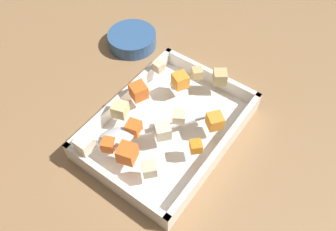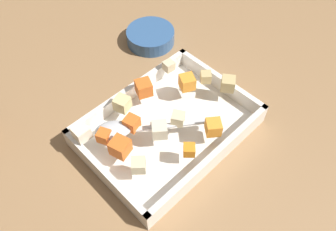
# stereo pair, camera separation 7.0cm
# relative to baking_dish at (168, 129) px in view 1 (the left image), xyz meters

# --- Properties ---
(ground_plane) EXTENTS (4.00, 4.00, 0.00)m
(ground_plane) POSITION_rel_baking_dish_xyz_m (-0.01, 0.02, -0.01)
(ground_plane) COLOR #936D47
(baking_dish) EXTENTS (0.35, 0.26, 0.05)m
(baking_dish) POSITION_rel_baking_dish_xyz_m (0.00, 0.00, 0.00)
(baking_dish) COLOR white
(baking_dish) RESTS_ON ground_plane
(carrot_chunk_rim_edge) EXTENTS (0.04, 0.04, 0.03)m
(carrot_chunk_rim_edge) POSITION_rel_baking_dish_xyz_m (0.04, -0.09, 0.05)
(carrot_chunk_rim_edge) COLOR orange
(carrot_chunk_rim_edge) RESTS_ON baking_dish
(carrot_chunk_far_right) EXTENTS (0.03, 0.03, 0.03)m
(carrot_chunk_far_right) POSITION_rel_baking_dish_xyz_m (-0.07, 0.04, 0.05)
(carrot_chunk_far_right) COLOR orange
(carrot_chunk_far_right) RESTS_ON baking_dish
(carrot_chunk_back_center) EXTENTS (0.04, 0.04, 0.03)m
(carrot_chunk_back_center) POSITION_rel_baking_dish_xyz_m (0.09, 0.03, 0.05)
(carrot_chunk_back_center) COLOR orange
(carrot_chunk_back_center) RESTS_ON baking_dish
(carrot_chunk_center) EXTENTS (0.04, 0.04, 0.03)m
(carrot_chunk_center) POSITION_rel_baking_dish_xyz_m (0.01, 0.09, 0.05)
(carrot_chunk_center) COLOR orange
(carrot_chunk_center) RESTS_ON baking_dish
(carrot_chunk_heap_side) EXTENTS (0.03, 0.03, 0.02)m
(carrot_chunk_heap_side) POSITION_rel_baking_dish_xyz_m (-0.13, 0.05, 0.05)
(carrot_chunk_heap_side) COLOR orange
(carrot_chunk_heap_side) RESTS_ON baking_dish
(carrot_chunk_corner_nw) EXTENTS (0.03, 0.03, 0.02)m
(carrot_chunk_corner_nw) POSITION_rel_baking_dish_xyz_m (-0.03, -0.09, 0.05)
(carrot_chunk_corner_nw) COLOR orange
(carrot_chunk_corner_nw) RESTS_ON baking_dish
(carrot_chunk_corner_sw) EXTENTS (0.04, 0.04, 0.03)m
(carrot_chunk_corner_sw) POSITION_rel_baking_dish_xyz_m (-0.12, 0.01, 0.05)
(carrot_chunk_corner_sw) COLOR orange
(carrot_chunk_corner_sw) RESTS_ON baking_dish
(potato_chunk_front_center) EXTENTS (0.04, 0.04, 0.03)m
(potato_chunk_front_center) POSITION_rel_baking_dish_xyz_m (-0.12, -0.05, 0.05)
(potato_chunk_front_center) COLOR beige
(potato_chunk_front_center) RESTS_ON baking_dish
(potato_chunk_mid_right) EXTENTS (0.04, 0.04, 0.03)m
(potato_chunk_mid_right) POSITION_rel_baking_dish_xyz_m (0.15, -0.03, 0.05)
(potato_chunk_mid_right) COLOR tan
(potato_chunk_mid_right) RESTS_ON baking_dish
(potato_chunk_mid_left) EXTENTS (0.04, 0.04, 0.03)m
(potato_chunk_mid_left) POSITION_rel_baking_dish_xyz_m (0.01, -0.02, 0.05)
(potato_chunk_mid_left) COLOR beige
(potato_chunk_mid_left) RESTS_ON baking_dish
(potato_chunk_near_spoon) EXTENTS (0.04, 0.04, 0.03)m
(potato_chunk_near_spoon) POSITION_rel_baking_dish_xyz_m (-0.05, 0.09, 0.05)
(potato_chunk_near_spoon) COLOR #E0CC89
(potato_chunk_near_spoon) RESTS_ON baking_dish
(potato_chunk_under_handle) EXTENTS (0.03, 0.03, 0.02)m
(potato_chunk_under_handle) POSITION_rel_baking_dish_xyz_m (0.10, 0.10, 0.05)
(potato_chunk_under_handle) COLOR beige
(potato_chunk_under_handle) RESTS_ON baking_dish
(potato_chunk_near_left) EXTENTS (0.03, 0.03, 0.02)m
(potato_chunk_near_left) POSITION_rel_baking_dish_xyz_m (0.14, 0.01, 0.05)
(potato_chunk_near_left) COLOR tan
(potato_chunk_near_left) RESTS_ON baking_dish
(parsnip_chunk_far_left) EXTENTS (0.04, 0.04, 0.03)m
(parsnip_chunk_far_left) POSITION_rel_baking_dish_xyz_m (-0.04, -0.02, 0.05)
(parsnip_chunk_far_left) COLOR beige
(parsnip_chunk_far_left) RESTS_ON baking_dish
(parsnip_chunk_heap_top) EXTENTS (0.03, 0.03, 0.03)m
(parsnip_chunk_heap_top) POSITION_rel_baking_dish_xyz_m (-0.15, 0.09, 0.05)
(parsnip_chunk_heap_top) COLOR silver
(parsnip_chunk_heap_top) RESTS_ON baking_dish
(serving_spoon) EXTENTS (0.21, 0.17, 0.02)m
(serving_spoon) POSITION_rel_baking_dish_xyz_m (-0.09, 0.04, 0.05)
(serving_spoon) COLOR silver
(serving_spoon) RESTS_ON baking_dish
(small_prep_bowl) EXTENTS (0.13, 0.13, 0.04)m
(small_prep_bowl) POSITION_rel_baking_dish_xyz_m (0.18, 0.25, 0.00)
(small_prep_bowl) COLOR #33598C
(small_prep_bowl) RESTS_ON ground_plane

